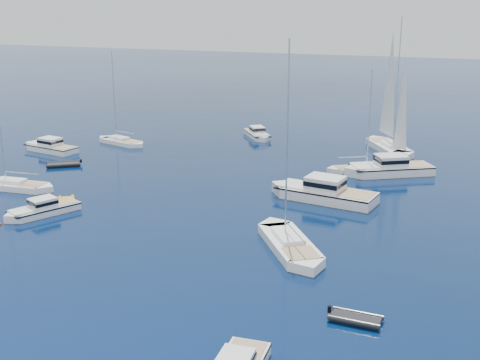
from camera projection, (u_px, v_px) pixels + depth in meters
name	position (u px, v px, depth m)	size (l,w,h in m)	color
ground	(55.00, 329.00, 38.76)	(400.00, 400.00, 0.00)	#081E53
motor_cruiser_left	(42.00, 214.00, 59.27)	(2.39, 7.80, 2.05)	silver
motor_cruiser_centre	(322.00, 200.00, 63.62)	(3.69, 12.07, 3.17)	silver
motor_cruiser_far_l	(50.00, 151.00, 83.86)	(2.78, 9.10, 2.39)	white
motor_cruiser_distant	(388.00, 174.00, 72.78)	(3.45, 11.27, 2.96)	silver
motor_cruiser_horizon	(257.00, 137.00, 92.19)	(2.41, 7.87, 2.06)	silver
sailboat_mid_r	(289.00, 249.00, 51.13)	(3.10, 11.91, 17.50)	white
sailboat_mid_l	(15.00, 189.00, 67.30)	(2.60, 9.99, 14.69)	white
sailboat_centre	(359.00, 171.00, 74.19)	(2.21, 8.50, 12.50)	silver
sailboat_sails_r	(389.00, 151.00, 84.16)	(3.24, 12.46, 18.32)	white
sailboat_far_l	(121.00, 144.00, 88.07)	(2.37, 9.11, 13.40)	white
tender_yellow	(67.00, 204.00, 62.16)	(1.93, 3.48, 0.95)	orange
tender_grey_near	(356.00, 322.00, 39.61)	(1.92, 3.47, 0.95)	black
tender_grey_far	(64.00, 166.00, 76.43)	(2.28, 4.26, 0.95)	black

